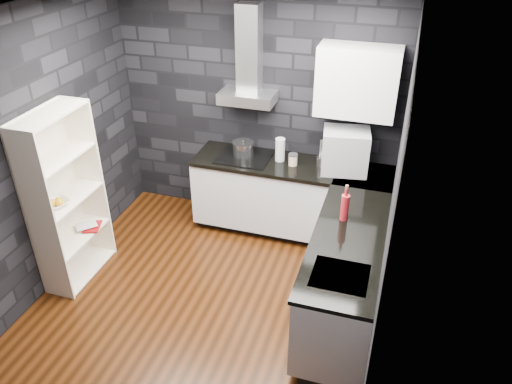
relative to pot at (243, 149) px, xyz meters
The scene contains 28 objects.
ground 1.66m from the pot, 86.70° to the right, with size 3.20×3.20×0.00m, color #3C1B09.
ceiling 2.18m from the pot, 86.70° to the right, with size 3.20×3.20×0.00m, color silver.
wall_back 0.47m from the pot, 74.98° to the left, with size 3.20×0.05×2.70m, color black.
wall_front 2.99m from the pot, 88.51° to the right, with size 3.20×0.05×2.70m, color black.
wall_left 2.08m from the pot, 139.17° to the right, with size 0.05×3.20×2.70m, color black.
wall_right 2.20m from the pot, 38.16° to the right, with size 0.05×3.20×2.70m, color black.
toekick_back 1.10m from the pot, ahead, with size 2.18×0.50×0.10m, color black.
toekick_right 2.10m from the pot, 41.13° to the right, with size 0.50×1.78×0.10m, color black.
counter_back_cab 0.77m from the pot, ahead, with size 2.20×0.60×0.76m, color silver.
counter_right_cab 1.92m from the pot, 41.95° to the right, with size 0.60×1.80×0.76m, color silver.
counter_back_top 0.59m from the pot, ahead, with size 2.20×0.62×0.04m, color black.
counter_right_top 1.85m from the pot, 42.15° to the right, with size 0.62×1.80×0.04m, color black.
counter_corner_top 1.38m from the pot, ahead, with size 0.62×0.62×0.04m, color black.
hood_body 0.59m from the pot, 73.66° to the left, with size 0.60×0.34×0.12m, color #BCBCC1.
hood_chimney 1.10m from the pot, 80.53° to the left, with size 0.24×0.20×0.90m, color #BCBCC1.
upper_cabinet 1.47m from the pot, ahead, with size 0.80×0.35×0.70m, color white.
cooktop 0.09m from the pot, 54.25° to the right, with size 0.58×0.50×0.01m, color black.
sink_rim 2.22m from the pot, 51.60° to the right, with size 0.44×0.40×0.01m, color #BCBCC1.
pot is the anchor object (origin of this frame).
glass_vase 0.43m from the pot, ahead, with size 0.11×0.11×0.26m, color silver.
storage_jar 0.59m from the pot, ahead, with size 0.10×0.10×0.12m, color beige.
utensil_crock 0.89m from the pot, ahead, with size 0.09×0.09×0.12m, color #B4B4B8.
appliance_garage 1.15m from the pot, ahead, with size 0.47×0.37×0.47m, color #A4A6AC.
red_bottle 1.60m from the pot, 36.61° to the right, with size 0.07×0.07×0.25m, color #AE1B24.
bookshelf 1.95m from the pot, 133.70° to the right, with size 0.34×0.80×1.80m, color white.
fruit_bowl 2.05m from the pot, 131.05° to the right, with size 0.22×0.22×0.06m, color white.
book_red 1.87m from the pot, 136.75° to the right, with size 0.16×0.02×0.22m, color maroon.
book_second 1.85m from the pot, 138.58° to the right, with size 0.15×0.02×0.21m, color #B2B2B2.
Camera 1 is at (1.56, -3.45, 3.45)m, focal length 35.00 mm.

